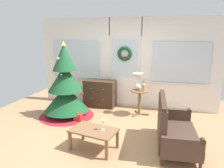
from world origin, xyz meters
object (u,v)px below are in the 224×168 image
Objects in this scene: table_lamp at (138,79)px; flower_vase at (143,87)px; side_table at (140,97)px; dresser_cabinet at (100,93)px; gift_box at (78,117)px; settee_sofa at (172,128)px; wine_glass at (103,123)px; coffee_table at (94,132)px; christmas_tree at (66,89)px.

flower_vase is at bearing -32.01° from table_lamp.
side_table is 1.52× the size of table_lamp.
dresser_cabinet is 1.36× the size of side_table.
table_lamp is 0.25m from flower_vase.
gift_box is (-1.47, -0.79, -0.69)m from flower_vase.
wine_glass is (-1.21, -0.45, 0.15)m from settee_sofa.
side_table is at bearing -33.69° from table_lamp.
gift_box is at bearing -151.69° from flower_vase.
side_table is (-0.85, 1.49, 0.10)m from settee_sofa.
settee_sofa reaches higher than wine_glass.
flower_vase is 1.80m from gift_box.
dresser_cabinet is 0.99× the size of coffee_table.
flower_vase is 1.83× the size of gift_box.
christmas_tree is 1.99m from flower_vase.
settee_sofa reaches higher than dresser_cabinet.
table_lamp is 2.05m from wine_glass.
table_lamp is 2.30× the size of gift_box.
christmas_tree is at bearing -164.05° from flower_vase.
gift_box is at bearing 132.73° from wine_glass.
dresser_cabinet is 2.60× the size of flower_vase.
flower_vase is at bearing 76.26° from wine_glass.
flower_vase is 2.07m from coffee_table.
gift_box is (0.45, -0.24, -0.62)m from christmas_tree.
side_table is at bearing 18.50° from christmas_tree.
christmas_tree reaches higher than table_lamp.
christmas_tree is 1.18m from dresser_cabinet.
dresser_cabinet reaches higher than wine_glass.
flower_vase reaches higher than wine_glass.
settee_sofa is 1.67m from flower_vase.
christmas_tree is 1.29× the size of settee_sofa.
christmas_tree reaches higher than flower_vase.
side_table is 0.48m from table_lamp.
gift_box is (-1.31, -0.89, -0.86)m from table_lamp.
dresser_cabinet is at bearing 138.28° from settee_sofa.
gift_box is (-2.22, 0.64, -0.28)m from settee_sofa.
christmas_tree reaches higher than gift_box.
wine_glass is at bearing -100.51° from side_table.
wine_glass is (-0.36, -1.94, 0.05)m from side_table.
dresser_cabinet is at bearing 59.13° from christmas_tree.
flower_vase is at bearing -17.81° from dresser_cabinet.
wine_glass is at bearing -69.33° from dresser_cabinet.
dresser_cabinet is 1.29m from side_table.
flower_vase is (0.16, -0.10, -0.17)m from table_lamp.
wine_glass is (0.87, -2.31, 0.14)m from dresser_cabinet.
wine_glass is at bearing -42.55° from christmas_tree.
christmas_tree is 1.93m from side_table.
christmas_tree is 2.11× the size of coffee_table.
settee_sofa is 3.42× the size of table_lamp.
coffee_table is at bearing -46.95° from christmas_tree.
settee_sofa is 7.86× the size of gift_box.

